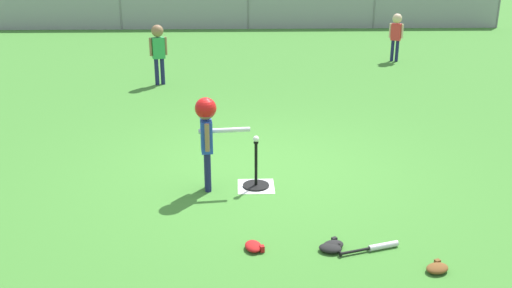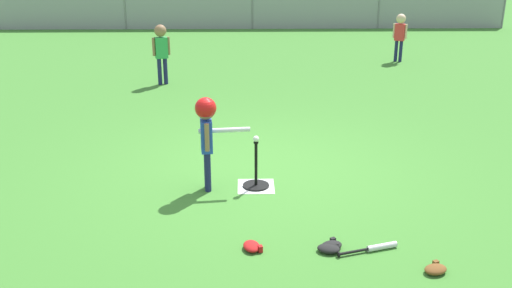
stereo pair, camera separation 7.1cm
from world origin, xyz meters
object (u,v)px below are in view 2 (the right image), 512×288
(fielder_deep_left, at_px, (161,46))
(glove_tossed_aside, at_px, (436,269))
(batting_tee, at_px, (256,180))
(glove_outfield_drop, at_px, (329,249))
(fielder_deep_right, at_px, (400,31))
(glove_near_bats, at_px, (252,246))
(spare_bat_silver, at_px, (376,248))
(baseball_on_tee, at_px, (256,139))
(glove_by_plate, at_px, (332,245))
(batter_child, at_px, (207,125))

(fielder_deep_left, bearing_deg, glove_tossed_aside, -64.26)
(batting_tee, height_order, glove_outfield_drop, batting_tee)
(fielder_deep_right, height_order, glove_outfield_drop, fielder_deep_right)
(batting_tee, height_order, glove_near_bats, batting_tee)
(spare_bat_silver, bearing_deg, glove_outfield_drop, -177.79)
(glove_tossed_aside, height_order, glove_outfield_drop, same)
(batting_tee, bearing_deg, glove_tossed_aside, -50.44)
(baseball_on_tee, xyz_separation_m, glove_by_plate, (0.71, -1.48, -0.58))
(glove_by_plate, bearing_deg, fielder_deep_right, 72.03)
(batter_child, xyz_separation_m, fielder_deep_left, (-1.22, 5.14, -0.04))
(glove_tossed_aside, distance_m, glove_outfield_drop, 0.99)
(spare_bat_silver, distance_m, glove_outfield_drop, 0.46)
(baseball_on_tee, height_order, fielder_deep_left, fielder_deep_left)
(fielder_deep_right, xyz_separation_m, glove_by_plate, (-2.81, -8.65, -0.69))
(batting_tee, bearing_deg, glove_near_bats, -92.61)
(fielder_deep_right, distance_m, glove_by_plate, 9.12)
(fielder_deep_right, relative_size, glove_near_bats, 4.50)
(fielder_deep_left, distance_m, glove_tossed_aside, 7.81)
(glove_near_bats, xyz_separation_m, glove_tossed_aside, (1.66, -0.44, 0.00))
(glove_tossed_aside, relative_size, glove_outfield_drop, 1.05)
(batting_tee, relative_size, glove_tossed_aside, 2.17)
(batting_tee, height_order, glove_by_plate, batting_tee)
(fielder_deep_right, xyz_separation_m, glove_tossed_aside, (-1.92, -9.09, -0.69))
(batter_child, distance_m, fielder_deep_right, 8.31)
(batting_tee, bearing_deg, spare_bat_silver, -53.41)
(batting_tee, height_order, batter_child, batter_child)
(baseball_on_tee, xyz_separation_m, glove_tossed_aside, (1.59, -1.93, -0.58))
(spare_bat_silver, bearing_deg, fielder_deep_left, 113.84)
(fielder_deep_left, xyz_separation_m, glove_outfield_drop, (2.46, -6.62, -0.74))
(fielder_deep_right, bearing_deg, glove_outfield_drop, -108.05)
(fielder_deep_right, xyz_separation_m, glove_near_bats, (-3.58, -8.66, -0.69))
(batting_tee, height_order, fielder_deep_left, fielder_deep_left)
(baseball_on_tee, height_order, glove_by_plate, baseball_on_tee)
(glove_outfield_drop, bearing_deg, baseball_on_tee, 113.60)
(fielder_deep_left, xyz_separation_m, glove_near_bats, (1.72, -6.56, -0.74))
(baseball_on_tee, bearing_deg, glove_tossed_aside, -50.44)
(batting_tee, distance_m, glove_by_plate, 1.65)
(glove_by_plate, bearing_deg, baseball_on_tee, 115.52)
(glove_outfield_drop, bearing_deg, glove_tossed_aside, -22.56)
(batting_tee, distance_m, glove_outfield_drop, 1.69)
(glove_near_bats, distance_m, glove_tossed_aside, 1.72)
(batting_tee, relative_size, glove_outfield_drop, 2.28)
(glove_by_plate, bearing_deg, glove_outfield_drop, -118.59)
(fielder_deep_right, height_order, glove_tossed_aside, fielder_deep_right)
(batting_tee, xyz_separation_m, glove_near_bats, (-0.07, -1.49, -0.05))
(fielder_deep_left, height_order, glove_by_plate, fielder_deep_left)
(glove_by_plate, distance_m, glove_near_bats, 0.78)
(fielder_deep_right, distance_m, glove_tossed_aside, 9.32)
(batting_tee, distance_m, batter_child, 0.92)
(batting_tee, bearing_deg, glove_outfield_drop, -66.40)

